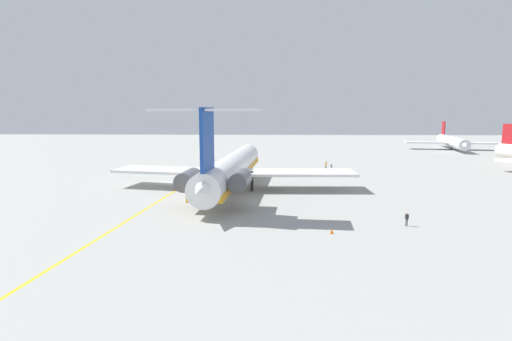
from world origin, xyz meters
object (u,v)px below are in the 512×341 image
at_px(main_jetliner, 231,168).
at_px(safety_cone_nose, 332,231).
at_px(airliner_far_left, 453,142).
at_px(ground_crew_near_tail, 331,166).
at_px(ground_crew_near_nose, 326,164).
at_px(ground_crew_portside, 407,217).

relative_size(main_jetliner, safety_cone_nose, 84.78).
xyz_separation_m(main_jetliner, airliner_far_left, (-70.67, 66.97, -1.03)).
height_order(main_jetliner, airliner_far_left, main_jetliner).
xyz_separation_m(airliner_far_left, ground_crew_near_tail, (48.87, -47.17, -1.58)).
xyz_separation_m(ground_crew_near_nose, safety_cone_nose, (48.08, -5.96, -0.86)).
xyz_separation_m(airliner_far_left, ground_crew_near_nose, (45.82, -47.93, -1.53)).
bearing_deg(main_jetliner, ground_crew_portside, -127.59).
relative_size(ground_crew_near_nose, safety_cone_nose, 3.26).
relative_size(ground_crew_near_tail, safety_cone_nose, 3.13).
height_order(airliner_far_left, ground_crew_near_tail, airliner_far_left).
distance_m(ground_crew_near_nose, safety_cone_nose, 48.46).
distance_m(ground_crew_near_tail, safety_cone_nose, 45.54).
bearing_deg(ground_crew_near_nose, safety_cone_nose, 47.57).
relative_size(main_jetliner, ground_crew_portside, 28.14).
xyz_separation_m(main_jetliner, ground_crew_portside, (20.10, 22.15, -2.65)).
distance_m(main_jetliner, ground_crew_near_tail, 29.57).
bearing_deg(airliner_far_left, ground_crew_near_nose, -37.03).
xyz_separation_m(airliner_far_left, ground_crew_portside, (90.77, -44.83, -1.62)).
bearing_deg(ground_crew_portside, main_jetliner, -101.00).
distance_m(main_jetliner, ground_crew_portside, 30.02).
bearing_deg(ground_crew_near_tail, main_jetliner, -43.43).
bearing_deg(safety_cone_nose, ground_crew_near_nose, 172.94).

